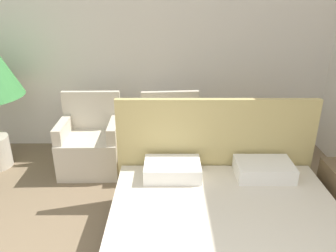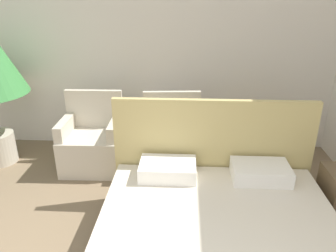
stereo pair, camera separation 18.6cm
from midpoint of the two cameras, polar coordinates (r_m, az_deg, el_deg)
The scene contains 4 objects.
wall_back at distance 4.30m, azimuth -2.43°, elevation 14.88°, with size 10.00×0.06×2.90m.
armchair_near_window_left at distance 4.04m, azimuth -11.76°, elevation -3.38°, with size 0.70×0.61×0.91m.
armchair_near_window_right at distance 3.91m, azimuth 2.14°, elevation -3.80°, with size 0.74×0.65×0.91m.
side_table at distance 3.97m, azimuth -4.91°, elevation -4.84°, with size 0.38×0.38×0.41m.
Camera 2 is at (0.50, -0.43, 2.04)m, focal length 35.00 mm.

